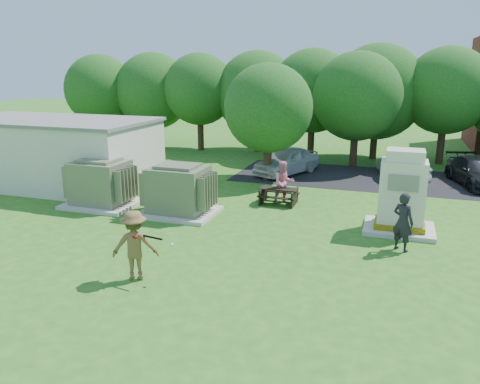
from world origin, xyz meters
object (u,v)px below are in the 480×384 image
(person_at_picnic, at_px, (284,183))
(car_silver_a, at_px, (402,166))
(transformer_left, at_px, (101,184))
(person_by_generator, at_px, (403,222))
(generator_cabinet, at_px, (402,196))
(picnic_table, at_px, (279,194))
(transformer_right, at_px, (179,191))
(batter, at_px, (135,245))
(car_white, at_px, (287,161))
(car_dark, at_px, (477,172))

(person_at_picnic, distance_m, car_silver_a, 8.20)
(transformer_left, bearing_deg, person_by_generator, -5.71)
(generator_cabinet, bearing_deg, picnic_table, 158.55)
(transformer_left, distance_m, person_at_picnic, 7.91)
(generator_cabinet, relative_size, person_by_generator, 1.54)
(transformer_right, xyz_separation_m, person_at_picnic, (3.69, 2.83, -0.02))
(batter, bearing_deg, person_at_picnic, -126.79)
(person_by_generator, relative_size, car_white, 0.44)
(transformer_left, xyz_separation_m, car_white, (6.17, 8.63, -0.21))
(car_white, bearing_deg, generator_cabinet, -28.36)
(person_by_generator, height_order, car_white, person_by_generator)
(car_dark, bearing_deg, car_silver_a, 161.84)
(car_white, relative_size, car_dark, 0.94)
(person_by_generator, height_order, car_silver_a, person_by_generator)
(generator_cabinet, xyz_separation_m, car_dark, (3.64, 8.46, -0.64))
(person_at_picnic, height_order, car_dark, person_at_picnic)
(generator_cabinet, xyz_separation_m, picnic_table, (-5.07, 1.99, -0.89))
(picnic_table, distance_m, person_by_generator, 6.52)
(generator_cabinet, height_order, car_silver_a, generator_cabinet)
(transformer_right, xyz_separation_m, batter, (1.48, -5.85, 0.04))
(transformer_right, height_order, car_dark, transformer_right)
(car_white, bearing_deg, transformer_right, -82.05)
(transformer_left, relative_size, picnic_table, 1.82)
(person_by_generator, bearing_deg, transformer_right, 24.19)
(transformer_left, xyz_separation_m, generator_cabinet, (12.26, 0.75, 0.36))
(picnic_table, bearing_deg, person_at_picnic, 26.35)
(car_white, bearing_deg, car_dark, 27.32)
(picnic_table, height_order, person_by_generator, person_by_generator)
(batter, relative_size, person_by_generator, 1.02)
(car_silver_a, height_order, car_dark, car_dark)
(transformer_left, xyz_separation_m, picnic_table, (7.20, 2.74, -0.53))
(person_at_picnic, bearing_deg, person_by_generator, -66.63)
(batter, height_order, car_white, batter)
(transformer_left, bearing_deg, transformer_right, 0.00)
(generator_cabinet, xyz_separation_m, car_white, (-6.09, 7.88, -0.57))
(person_by_generator, relative_size, person_at_picnic, 1.03)
(transformer_left, relative_size, generator_cabinet, 0.99)
(picnic_table, relative_size, car_white, 0.37)
(generator_cabinet, relative_size, person_at_picnic, 1.59)
(person_by_generator, distance_m, person_at_picnic, 6.41)
(person_by_generator, xyz_separation_m, car_white, (-6.17, 9.86, -0.23))
(picnic_table, distance_m, car_white, 5.99)
(generator_cabinet, relative_size, picnic_table, 1.84)
(picnic_table, bearing_deg, car_dark, 36.61)
(generator_cabinet, bearing_deg, person_at_picnic, 156.87)
(generator_cabinet, height_order, car_white, generator_cabinet)
(generator_cabinet, relative_size, car_dark, 0.64)
(car_silver_a, bearing_deg, person_by_generator, 68.48)
(transformer_left, height_order, car_silver_a, transformer_left)
(transformer_left, height_order, batter, transformer_left)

